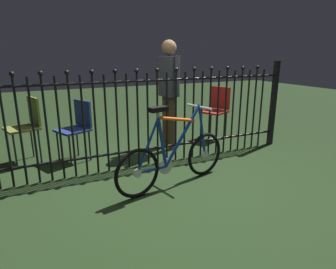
% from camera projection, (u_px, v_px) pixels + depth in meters
% --- Properties ---
extents(ground_plane, '(20.00, 20.00, 0.00)m').
position_uv_depth(ground_plane, '(178.00, 185.00, 3.33)').
color(ground_plane, '#1D2F16').
extents(iron_fence, '(4.28, 0.07, 1.35)m').
position_uv_depth(iron_fence, '(147.00, 116.00, 3.78)').
color(iron_fence, black).
rests_on(iron_fence, ground).
extents(bicycle, '(1.47, 0.46, 0.93)m').
position_uv_depth(bicycle, '(174.00, 157.00, 3.26)').
color(bicycle, black).
rests_on(bicycle, ground).
extents(chair_navy, '(0.51, 0.50, 0.83)m').
position_uv_depth(chair_navy, '(77.00, 125.00, 4.02)').
color(chair_navy, black).
rests_on(chair_navy, ground).
extents(chair_red, '(0.52, 0.52, 0.90)m').
position_uv_depth(chair_red, '(217.00, 107.00, 5.06)').
color(chair_red, black).
rests_on(chair_red, ground).
extents(chair_olive, '(0.49, 0.49, 0.89)m').
position_uv_depth(chair_olive, '(27.00, 123.00, 3.93)').
color(chair_olive, black).
rests_on(chair_olive, ground).
extents(person_visitor, '(0.24, 0.47, 1.65)m').
position_uv_depth(person_visitor, '(169.00, 86.00, 4.38)').
color(person_visitor, '#4C3823').
rests_on(person_visitor, ground).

